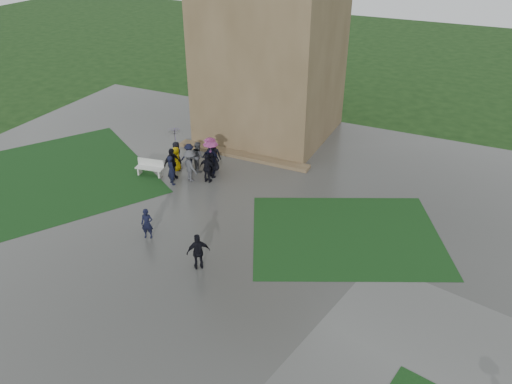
% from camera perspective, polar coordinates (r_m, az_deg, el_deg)
% --- Properties ---
extents(ground, '(120.00, 120.00, 0.00)m').
position_cam_1_polar(ground, '(24.27, -13.01, -6.01)').
color(ground, black).
extents(plaza, '(34.00, 34.00, 0.02)m').
position_cam_1_polar(plaza, '(25.55, -10.34, -3.66)').
color(plaza, '#3C3C39').
rests_on(plaza, ground).
extents(lawn_inset_left, '(14.10, 13.46, 0.01)m').
position_cam_1_polar(lawn_inset_left, '(31.92, -20.94, 1.98)').
color(lawn_inset_left, black).
rests_on(lawn_inset_left, plaza).
extents(lawn_inset_right, '(11.12, 10.15, 0.01)m').
position_cam_1_polar(lawn_inset_right, '(24.75, 10.25, -4.83)').
color(lawn_inset_right, black).
rests_on(lawn_inset_right, plaza).
extents(tower_plinth, '(9.00, 0.80, 0.22)m').
position_cam_1_polar(tower_plinth, '(31.85, -1.61, 4.23)').
color(tower_plinth, brown).
rests_on(tower_plinth, plaza).
extents(bench, '(1.73, 0.80, 0.97)m').
position_cam_1_polar(bench, '(30.12, -12.02, 2.77)').
color(bench, silver).
rests_on(bench, plaza).
extents(visitor_cluster, '(3.72, 3.39, 2.57)m').
position_cam_1_polar(visitor_cluster, '(29.53, -7.25, 4.00)').
color(visitor_cluster, black).
rests_on(visitor_cluster, plaza).
extents(pedestrian_mid, '(0.66, 0.55, 1.56)m').
position_cam_1_polar(pedestrian_mid, '(24.32, -12.34, -3.56)').
color(pedestrian_mid, black).
rests_on(pedestrian_mid, plaza).
extents(pedestrian_near, '(1.16, 1.12, 1.76)m').
position_cam_1_polar(pedestrian_near, '(21.93, -6.61, -6.79)').
color(pedestrian_near, black).
rests_on(pedestrian_near, plaza).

